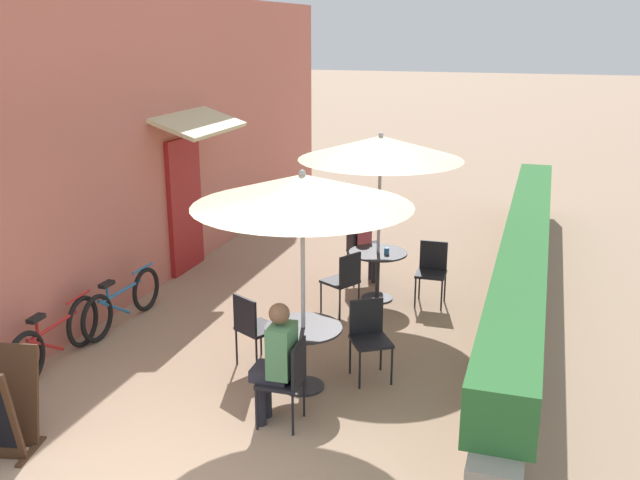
% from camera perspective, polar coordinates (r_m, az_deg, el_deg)
% --- Properties ---
extents(cafe_facade_wall, '(0.98, 11.60, 4.20)m').
position_cam_1_polar(cafe_facade_wall, '(11.59, -10.63, 8.30)').
color(cafe_facade_wall, '#C66B5B').
rests_on(cafe_facade_wall, ground_plane).
extents(planter_hedge, '(0.60, 10.60, 1.01)m').
position_cam_1_polar(planter_hedge, '(10.61, 16.04, -1.43)').
color(planter_hedge, gray).
rests_on(planter_hedge, ground_plane).
extents(patio_table_near, '(0.82, 0.82, 0.70)m').
position_cam_1_polar(patio_table_near, '(7.58, -1.34, -8.19)').
color(patio_table_near, '#28282D').
rests_on(patio_table_near, ground_plane).
extents(patio_umbrella_near, '(2.23, 2.23, 2.37)m').
position_cam_1_polar(patio_umbrella_near, '(7.06, -1.43, 3.99)').
color(patio_umbrella_near, '#B7B7BC').
rests_on(patio_umbrella_near, ground_plane).
extents(cafe_chair_near_left, '(0.55, 0.55, 0.87)m').
position_cam_1_polar(cafe_chair_near_left, '(7.84, 3.94, -7.44)').
color(cafe_chair_near_left, black).
rests_on(cafe_chair_near_left, ground_plane).
extents(cafe_chair_near_right, '(0.54, 0.54, 0.87)m').
position_cam_1_polar(cafe_chair_near_right, '(8.06, -5.39, -6.76)').
color(cafe_chair_near_right, black).
rests_on(cafe_chair_near_right, ground_plane).
extents(cafe_chair_near_back, '(0.41, 0.41, 0.87)m').
position_cam_1_polar(cafe_chair_near_back, '(6.92, -2.58, -10.82)').
color(cafe_chair_near_back, black).
rests_on(cafe_chair_near_back, ground_plane).
extents(seated_patron_near_back, '(0.41, 0.35, 1.25)m').
position_cam_1_polar(seated_patron_near_back, '(6.88, -3.50, -9.43)').
color(seated_patron_near_back, '#23232D').
rests_on(seated_patron_near_back, ground_plane).
extents(coffee_cup_near, '(0.07, 0.07, 0.09)m').
position_cam_1_polar(coffee_cup_near, '(7.42, -2.21, -6.87)').
color(coffee_cup_near, teal).
rests_on(coffee_cup_near, patio_table_near).
extents(patio_table_mid, '(0.82, 0.82, 0.70)m').
position_cam_1_polar(patio_table_mid, '(10.04, 4.65, -1.93)').
color(patio_table_mid, '#28282D').
rests_on(patio_table_mid, ground_plane).
extents(patio_umbrella_mid, '(2.23, 2.23, 2.37)m').
position_cam_1_polar(patio_umbrella_mid, '(9.65, 4.87, 7.36)').
color(patio_umbrella_mid, '#B7B7BC').
rests_on(patio_umbrella_mid, ground_plane).
extents(cafe_chair_mid_left, '(0.55, 0.55, 0.87)m').
position_cam_1_polar(cafe_chair_mid_left, '(10.70, 3.02, -0.75)').
color(cafe_chair_mid_left, black).
rests_on(cafe_chair_mid_left, ground_plane).
extents(seated_patron_mid_left, '(0.51, 0.48, 1.25)m').
position_cam_1_polar(seated_patron_mid_left, '(10.68, 3.61, 0.16)').
color(seated_patron_mid_left, '#23232D').
rests_on(seated_patron_mid_left, ground_plane).
extents(cafe_chair_mid_right, '(0.54, 0.54, 0.87)m').
position_cam_1_polar(cafe_chair_mid_right, '(9.47, 1.94, -3.07)').
color(cafe_chair_mid_right, black).
rests_on(cafe_chair_mid_right, ground_plane).
extents(cafe_chair_mid_back, '(0.41, 0.41, 0.87)m').
position_cam_1_polar(cafe_chair_mid_back, '(10.00, 8.95, -2.20)').
color(cafe_chair_mid_back, black).
rests_on(cafe_chair_mid_back, ground_plane).
extents(coffee_cup_mid, '(0.07, 0.07, 0.09)m').
position_cam_1_polar(coffee_cup_mid, '(9.88, 5.36, -0.88)').
color(coffee_cup_mid, teal).
rests_on(coffee_cup_mid, patio_table_mid).
extents(bicycle_leaning, '(0.14, 1.70, 0.72)m').
position_cam_1_polar(bicycle_leaning, '(8.68, -20.41, -7.39)').
color(bicycle_leaning, black).
rests_on(bicycle_leaning, ground_plane).
extents(bicycle_second, '(0.12, 1.67, 0.68)m').
position_cam_1_polar(bicycle_second, '(9.55, -15.53, -4.80)').
color(bicycle_second, black).
rests_on(bicycle_second, ground_plane).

